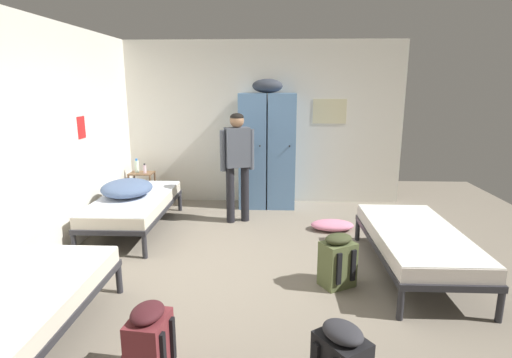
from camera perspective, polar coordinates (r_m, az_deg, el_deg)
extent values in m
plane|color=gray|center=(4.65, -0.14, -12.24)|extent=(8.47, 8.47, 0.00)
cube|color=silver|center=(6.90, 0.85, 7.80)|extent=(4.66, 0.06, 2.69)
cube|color=silver|center=(4.92, -28.08, 4.04)|extent=(0.06, 5.29, 2.69)
cube|color=beige|center=(6.91, 10.26, 9.30)|extent=(0.55, 0.01, 0.40)
cube|color=red|center=(5.70, -23.25, 6.65)|extent=(0.01, 0.20, 0.28)
cube|color=#5B84B2|center=(6.65, -0.42, 3.95)|extent=(0.44, 0.52, 1.85)
cylinder|color=black|center=(6.36, 0.55, 4.65)|extent=(0.02, 0.03, 0.02)
cube|color=#5B84B2|center=(6.65, 3.55, 3.91)|extent=(0.44, 0.52, 1.85)
cylinder|color=black|center=(6.36, 4.71, 4.61)|extent=(0.02, 0.03, 0.02)
ellipsoid|color=#333842|center=(6.56, 1.62, 12.89)|extent=(0.48, 0.36, 0.22)
cylinder|color=brown|center=(6.95, -17.28, -1.73)|extent=(0.03, 0.03, 0.55)
cylinder|color=brown|center=(6.84, -14.52, -1.79)|extent=(0.03, 0.03, 0.55)
cylinder|color=brown|center=(7.20, -16.57, -1.18)|extent=(0.03, 0.03, 0.55)
cylinder|color=brown|center=(7.09, -13.90, -1.23)|extent=(0.03, 0.03, 0.55)
cube|color=brown|center=(7.04, -15.53, -2.13)|extent=(0.38, 0.30, 0.02)
cube|color=brown|center=(6.95, -15.72, 0.79)|extent=(0.38, 0.30, 0.02)
cylinder|color=#28282D|center=(5.73, 22.34, -6.73)|extent=(0.06, 0.06, 0.28)
cylinder|color=#28282D|center=(5.50, 14.03, -6.93)|extent=(0.06, 0.06, 0.28)
cylinder|color=#28282D|center=(4.20, 30.98, -15.10)|extent=(0.06, 0.06, 0.28)
cylinder|color=#28282D|center=(3.88, 19.55, -16.25)|extent=(0.06, 0.06, 0.28)
cube|color=#28282D|center=(4.72, 21.41, -8.68)|extent=(0.90, 1.90, 0.06)
cube|color=silver|center=(4.69, 21.51, -7.54)|extent=(0.87, 1.84, 0.14)
cube|color=white|center=(4.66, 21.59, -6.68)|extent=(0.86, 1.82, 0.01)
cylinder|color=#28282D|center=(4.65, -28.54, -12.02)|extent=(0.06, 0.06, 0.28)
cylinder|color=#28282D|center=(4.30, -18.61, -13.15)|extent=(0.06, 0.06, 0.28)
cube|color=#28282D|center=(3.68, -30.47, -16.06)|extent=(0.90, 1.90, 0.06)
cube|color=beige|center=(3.64, -30.66, -14.67)|extent=(0.87, 1.84, 0.14)
cube|color=white|center=(3.60, -30.81, -13.61)|extent=(0.86, 1.82, 0.01)
cylinder|color=#28282D|center=(5.30, -24.11, -8.51)|extent=(0.06, 0.06, 0.28)
cylinder|color=#28282D|center=(4.99, -15.32, -9.14)|extent=(0.06, 0.06, 0.28)
cylinder|color=#28282D|center=(6.90, -17.42, -3.02)|extent=(0.06, 0.06, 0.28)
cylinder|color=#28282D|center=(6.66, -10.60, -3.20)|extent=(0.06, 0.06, 0.28)
cube|color=#28282D|center=(5.88, -16.66, -4.02)|extent=(0.90, 1.90, 0.06)
cube|color=beige|center=(5.85, -16.72, -3.09)|extent=(0.87, 1.84, 0.14)
cube|color=silver|center=(5.84, -16.77, -2.38)|extent=(0.86, 1.82, 0.01)
ellipsoid|color=slate|center=(5.84, -17.60, -1.22)|extent=(0.68, 0.75, 0.23)
cylinder|color=black|center=(6.01, -1.55, -2.07)|extent=(0.12, 0.12, 0.83)
cylinder|color=black|center=(5.95, -3.60, -2.24)|extent=(0.12, 0.12, 0.83)
cube|color=#474C56|center=(5.83, -2.64, 4.45)|extent=(0.39, 0.31, 0.56)
cylinder|color=#474C56|center=(5.90, -0.65, 4.16)|extent=(0.08, 0.08, 0.59)
cylinder|color=#474C56|center=(5.79, -4.67, 3.95)|extent=(0.08, 0.08, 0.59)
sphere|color=#936B4C|center=(5.79, -2.68, 8.16)|extent=(0.20, 0.20, 0.20)
ellipsoid|color=black|center=(5.78, -2.69, 8.65)|extent=(0.19, 0.19, 0.11)
cylinder|color=silver|center=(6.98, -16.35, 1.69)|extent=(0.07, 0.07, 0.20)
cylinder|color=#2666B2|center=(6.96, -16.41, 2.62)|extent=(0.04, 0.04, 0.03)
cylinder|color=beige|center=(6.88, -15.30, 1.35)|extent=(0.05, 0.05, 0.13)
cylinder|color=black|center=(6.86, -15.34, 2.00)|extent=(0.03, 0.03, 0.03)
cube|color=maroon|center=(3.11, -14.64, -21.88)|extent=(0.28, 0.35, 0.46)
ellipsoid|color=#42191E|center=(3.22, -17.20, -22.58)|extent=(0.11, 0.25, 0.20)
ellipsoid|color=#42191E|center=(2.97, -14.95, -17.60)|extent=(0.25, 0.31, 0.10)
cube|color=black|center=(3.12, -11.54, -21.08)|extent=(0.03, 0.05, 0.32)
cube|color=black|center=(2.99, -12.82, -22.89)|extent=(0.03, 0.05, 0.32)
cube|color=#566038|center=(4.26, 11.32, -11.60)|extent=(0.40, 0.37, 0.46)
ellipsoid|color=#383D23|center=(4.40, 10.03, -11.89)|extent=(0.25, 0.19, 0.20)
ellipsoid|color=#383D23|center=(4.15, 11.49, -8.21)|extent=(0.36, 0.33, 0.10)
cube|color=black|center=(4.21, 13.46, -11.68)|extent=(0.06, 0.05, 0.32)
cube|color=black|center=(4.10, 11.55, -12.24)|extent=(0.06, 0.05, 0.32)
ellipsoid|color=#2D2D33|center=(2.74, 12.04, -20.21)|extent=(0.34, 0.36, 0.10)
ellipsoid|color=pink|center=(5.82, 10.62, -6.36)|extent=(0.59, 0.36, 0.14)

